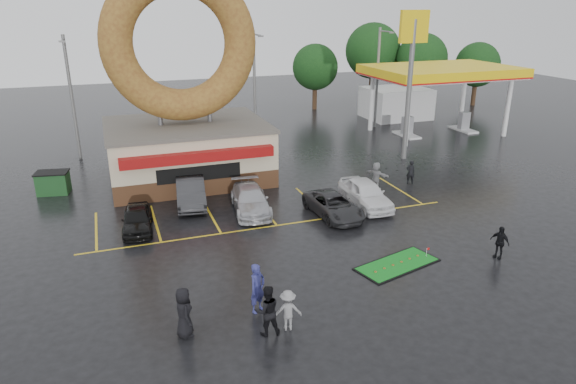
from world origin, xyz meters
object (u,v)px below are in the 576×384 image
object	(u,v)px
streetlight_mid	(255,84)
putting_green	(397,264)
car_black	(137,219)
shell_sign	(412,58)
car_grey	(333,205)
car_white	(365,193)
donut_shop	(185,112)
streetlight_left	(71,96)
streetlight_right	(378,76)
car_silver	(250,200)
person_cameraman	(500,242)
car_dgrey	(191,192)
person_blue	(257,288)
gas_station	(420,87)
dumpster	(53,183)

from	to	relation	value
streetlight_mid	putting_green	bearing A→B (deg)	-90.74
car_black	shell_sign	bearing A→B (deg)	24.30
car_grey	car_white	distance (m)	2.44
donut_shop	car_white	bearing A→B (deg)	-44.95
streetlight_left	car_grey	size ratio (longest dim) A/B	2.05
streetlight_left	streetlight_mid	xyz separation A→B (m)	(14.00, 1.00, 0.00)
car_black	streetlight_left	bearing A→B (deg)	107.49
streetlight_right	car_silver	xyz separation A→B (m)	(-16.76, -16.11, -4.10)
person_cameraman	car_grey	bearing A→B (deg)	-165.08
streetlight_right	car_white	size ratio (longest dim) A/B	1.99
streetlight_left	car_dgrey	size ratio (longest dim) A/B	1.96
person_blue	putting_green	world-z (taller)	person_blue
gas_station	car_white	world-z (taller)	gas_station
streetlight_right	car_white	world-z (taller)	streetlight_right
gas_station	car_dgrey	distance (m)	27.18
donut_shop	car_white	xyz separation A→B (m)	(8.68, -8.66, -3.69)
shell_sign	putting_green	bearing A→B (deg)	-122.61
streetlight_mid	person_blue	distance (m)	26.14
car_silver	donut_shop	bearing A→B (deg)	114.89
car_black	car_white	bearing A→B (deg)	1.29
car_silver	streetlight_mid	bearing A→B (deg)	80.08
person_blue	person_cameraman	bearing A→B (deg)	-30.39
car_white	putting_green	xyz separation A→B (m)	(-1.98, -6.85, -0.74)
streetlight_left	streetlight_right	bearing A→B (deg)	4.40
shell_sign	streetlight_right	distance (m)	10.68
dumpster	putting_green	size ratio (longest dim) A/B	0.43
car_black	car_white	distance (m)	12.65
person_cameraman	shell_sign	bearing A→B (deg)	142.72
gas_station	person_blue	distance (m)	34.13
donut_shop	person_cameraman	distance (m)	20.36
car_dgrey	putting_green	distance (m)	12.91
shell_sign	car_black	size ratio (longest dim) A/B	2.89
car_silver	car_black	bearing A→B (deg)	-167.55
donut_shop	car_grey	xyz separation A→B (m)	(6.34, -9.36, -3.86)
gas_station	streetlight_mid	world-z (taller)	streetlight_mid
streetlight_left	car_silver	size ratio (longest dim) A/B	1.92
streetlight_left	person_cameraman	xyz separation A→B (m)	(18.44, -23.38, -4.01)
streetlight_left	car_dgrey	xyz separation A→B (m)	(6.27, -11.92, -4.03)
gas_station	putting_green	bearing A→B (deg)	-124.78
donut_shop	car_black	world-z (taller)	donut_shop
car_white	shell_sign	bearing A→B (deg)	48.04
car_silver	person_blue	bearing A→B (deg)	-96.63
putting_green	car_grey	bearing A→B (deg)	93.30
car_dgrey	person_cameraman	bearing A→B (deg)	-36.03
streetlight_right	car_black	world-z (taller)	streetlight_right
streetlight_right	dumpster	bearing A→B (deg)	-161.36
car_white	person_blue	distance (m)	12.12
streetlight_mid	car_black	size ratio (longest dim) A/B	2.45
donut_shop	person_cameraman	xyz separation A→B (m)	(11.44, -16.43, -3.69)
streetlight_right	putting_green	world-z (taller)	streetlight_right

